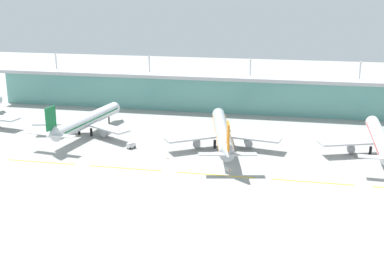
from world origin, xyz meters
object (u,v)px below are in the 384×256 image
(safety_cone_nose_front, at_px, (230,170))
(baggage_cart, at_px, (131,145))
(airliner_center, at_px, (222,133))
(airliner_far_middle, at_px, (380,139))
(safety_cone_left_wingtip, at_px, (168,158))
(airliner_near_middle, at_px, (86,121))

(safety_cone_nose_front, bearing_deg, baggage_cart, 157.54)
(airliner_center, distance_m, airliner_far_middle, 63.18)
(airliner_center, xyz_separation_m, safety_cone_left_wingtip, (-18.72, -19.18, -6.11))
(airliner_near_middle, distance_m, airliner_far_middle, 126.67)
(airliner_far_middle, distance_m, safety_cone_nose_front, 64.34)
(baggage_cart, height_order, safety_cone_left_wingtip, baggage_cart)
(airliner_far_middle, xyz_separation_m, safety_cone_left_wingtip, (-81.83, -22.29, -6.10))
(airliner_near_middle, height_order, baggage_cart, airliner_near_middle)
(airliner_far_middle, relative_size, baggage_cart, 15.42)
(safety_cone_left_wingtip, xyz_separation_m, safety_cone_nose_front, (25.45, -8.11, 0.00))
(airliner_center, bearing_deg, airliner_near_middle, 174.43)
(airliner_center, distance_m, safety_cone_left_wingtip, 27.49)
(airliner_near_middle, xyz_separation_m, airliner_center, (63.53, -6.20, 0.01))
(airliner_near_middle, bearing_deg, baggage_cart, -30.20)
(airliner_far_middle, height_order, baggage_cart, airliner_far_middle)
(airliner_far_middle, bearing_deg, safety_cone_left_wingtip, -164.76)
(airliner_near_middle, xyz_separation_m, baggage_cart, (26.34, -15.33, -5.18))
(baggage_cart, bearing_deg, airliner_near_middle, 149.80)
(airliner_far_middle, bearing_deg, airliner_near_middle, 178.60)
(airliner_near_middle, distance_m, safety_cone_nose_front, 78.06)
(safety_cone_nose_front, bearing_deg, airliner_far_middle, 28.33)
(airliner_near_middle, height_order, airliner_far_middle, same)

